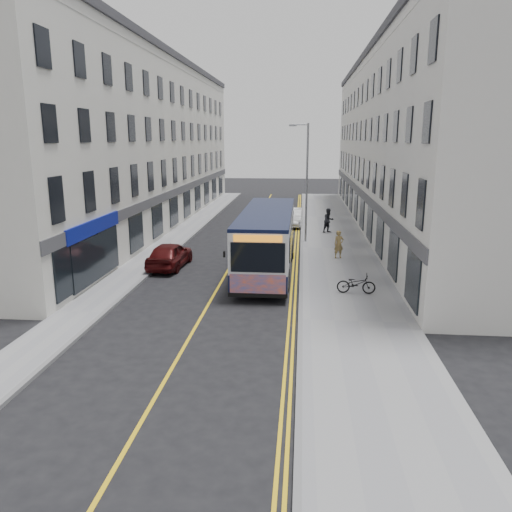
% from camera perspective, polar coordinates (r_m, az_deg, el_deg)
% --- Properties ---
extents(ground, '(140.00, 140.00, 0.00)m').
position_cam_1_polar(ground, '(21.38, -5.73, -5.99)').
color(ground, black).
rests_on(ground, ground).
extents(pavement_east, '(4.50, 64.00, 0.12)m').
position_cam_1_polar(pavement_east, '(32.62, 9.20, 0.80)').
color(pavement_east, gray).
rests_on(pavement_east, ground).
extents(pavement_west, '(2.00, 64.00, 0.12)m').
position_cam_1_polar(pavement_west, '(33.76, -10.22, 1.18)').
color(pavement_west, gray).
rests_on(pavement_west, ground).
extents(kerb_east, '(0.18, 64.00, 0.13)m').
position_cam_1_polar(kerb_east, '(32.54, 5.25, 0.89)').
color(kerb_east, slate).
rests_on(kerb_east, ground).
extents(kerb_west, '(0.18, 64.00, 0.13)m').
position_cam_1_polar(kerb_west, '(33.50, -8.57, 1.16)').
color(kerb_west, slate).
rests_on(kerb_west, ground).
extents(road_centre_line, '(0.12, 64.00, 0.01)m').
position_cam_1_polar(road_centre_line, '(32.80, -1.76, 0.93)').
color(road_centre_line, yellow).
rests_on(road_centre_line, ground).
extents(road_dbl_yellow_inner, '(0.10, 64.00, 0.01)m').
position_cam_1_polar(road_dbl_yellow_inner, '(32.56, 4.45, 0.80)').
color(road_dbl_yellow_inner, yellow).
rests_on(road_dbl_yellow_inner, ground).
extents(road_dbl_yellow_outer, '(0.10, 64.00, 0.01)m').
position_cam_1_polar(road_dbl_yellow_outer, '(32.56, 4.80, 0.80)').
color(road_dbl_yellow_outer, yellow).
rests_on(road_dbl_yellow_outer, ground).
extents(terrace_east, '(6.00, 46.00, 13.00)m').
position_cam_1_polar(terrace_east, '(41.47, 16.15, 12.08)').
color(terrace_east, silver).
rests_on(terrace_east, ground).
extents(terrace_west, '(6.00, 46.00, 13.00)m').
position_cam_1_polar(terrace_west, '(42.80, -12.62, 12.30)').
color(terrace_west, silver).
rests_on(terrace_west, ground).
extents(streetlamp, '(1.32, 0.18, 8.00)m').
position_cam_1_polar(streetlamp, '(33.89, 5.70, 8.77)').
color(streetlamp, gray).
rests_on(streetlamp, ground).
extents(city_bus, '(2.66, 11.39, 3.31)m').
position_cam_1_polar(city_bus, '(26.73, 1.29, 2.03)').
color(city_bus, black).
rests_on(city_bus, ground).
extents(bicycle, '(1.77, 0.70, 0.91)m').
position_cam_1_polar(bicycle, '(23.22, 11.38, -3.12)').
color(bicycle, black).
rests_on(bicycle, pavement_east).
extents(pedestrian_near, '(0.70, 0.58, 1.64)m').
position_cam_1_polar(pedestrian_near, '(29.77, 9.44, 1.32)').
color(pedestrian_near, '#9A7E46').
rests_on(pedestrian_near, pavement_east).
extents(pedestrian_far, '(1.12, 1.07, 1.81)m').
position_cam_1_polar(pedestrian_far, '(37.78, 8.30, 4.03)').
color(pedestrian_far, black).
rests_on(pedestrian_far, pavement_east).
extents(car_white, '(1.66, 4.36, 1.42)m').
position_cam_1_polar(car_white, '(41.18, 4.20, 4.45)').
color(car_white, silver).
rests_on(car_white, ground).
extents(car_maroon, '(1.93, 4.33, 1.45)m').
position_cam_1_polar(car_maroon, '(28.10, -9.83, 0.13)').
color(car_maroon, '#430B0B').
rests_on(car_maroon, ground).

